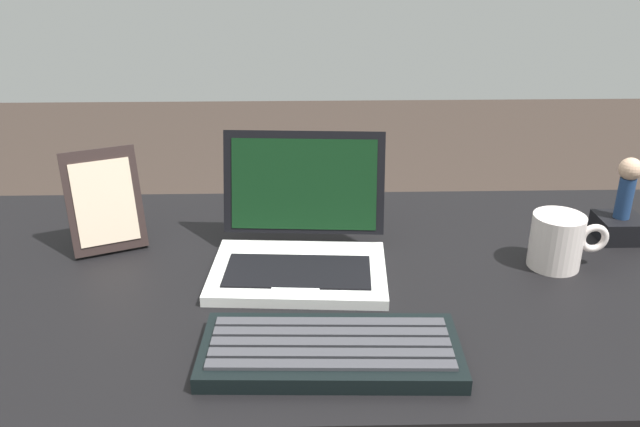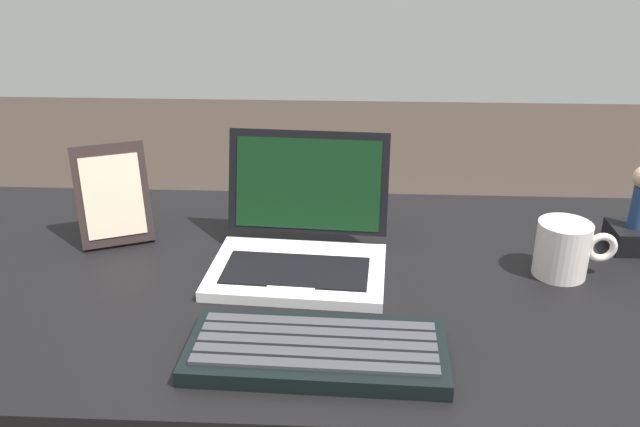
% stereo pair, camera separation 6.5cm
% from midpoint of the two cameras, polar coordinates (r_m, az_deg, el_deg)
% --- Properties ---
extents(desk, '(1.65, 0.66, 0.74)m').
position_cam_midpoint_polar(desk, '(1.05, 0.48, -10.10)').
color(desk, black).
rests_on(desk, ground).
extents(laptop_front, '(0.27, 0.24, 0.19)m').
position_cam_midpoint_polar(laptop_front, '(1.00, 0.14, -2.65)').
color(laptop_front, silver).
rests_on(laptop_front, desk).
extents(external_keyboard, '(0.32, 0.15, 0.02)m').
position_cam_midpoint_polar(external_keyboard, '(0.82, 2.05, -11.76)').
color(external_keyboard, black).
rests_on(external_keyboard, desk).
extents(photo_frame, '(0.13, 0.09, 0.16)m').
position_cam_midpoint_polar(photo_frame, '(1.11, -15.84, 1.47)').
color(photo_frame, black).
rests_on(photo_frame, desk).
extents(figurine_stand, '(0.07, 0.07, 0.04)m').
position_cam_midpoint_polar(figurine_stand, '(1.20, 26.79, -1.90)').
color(figurine_stand, black).
rests_on(figurine_stand, desk).
extents(coffee_mug, '(0.12, 0.08, 0.08)m').
position_cam_midpoint_polar(coffee_mug, '(1.06, 21.96, -2.89)').
color(coffee_mug, beige).
rests_on(coffee_mug, desk).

